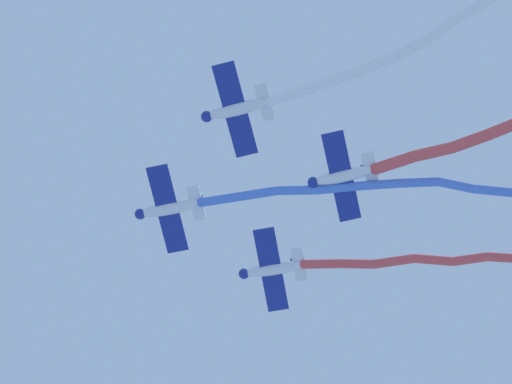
{
  "coord_description": "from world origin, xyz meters",
  "views": [
    {
      "loc": [
        -19.95,
        8.57,
        5.87
      ],
      "look_at": [
        3.78,
        -1.16,
        75.61
      ],
      "focal_mm": 65.25,
      "sensor_mm": 36.0,
      "label": 1
    }
  ],
  "objects_px": {
    "airplane_lead": "(168,209)",
    "airplane_left_wing": "(236,109)",
    "airplane_right_wing": "(272,269)",
    "airplane_slot": "(342,176)"
  },
  "relations": [
    {
      "from": "airplane_slot",
      "to": "airplane_lead",
      "type": "bearing_deg",
      "value": 1.57
    },
    {
      "from": "airplane_lead",
      "to": "airplane_left_wing",
      "type": "distance_m",
      "value": 10.03
    },
    {
      "from": "airplane_lead",
      "to": "airplane_right_wing",
      "type": "bearing_deg",
      "value": -134.93
    },
    {
      "from": "airplane_left_wing",
      "to": "airplane_right_wing",
      "type": "relative_size",
      "value": 0.97
    },
    {
      "from": "airplane_lead",
      "to": "airplane_left_wing",
      "type": "xyz_separation_m",
      "value": [
        -9.84,
        -1.93,
        -0.4
      ]
    },
    {
      "from": "airplane_right_wing",
      "to": "airplane_slot",
      "type": "bearing_deg",
      "value": 133.54
    },
    {
      "from": "airplane_left_wing",
      "to": "airplane_right_wing",
      "type": "height_order",
      "value": "airplane_right_wing"
    },
    {
      "from": "airplane_left_wing",
      "to": "airplane_slot",
      "type": "relative_size",
      "value": 0.99
    },
    {
      "from": "airplane_lead",
      "to": "airplane_slot",
      "type": "height_order",
      "value": "airplane_lead"
    },
    {
      "from": "airplane_lead",
      "to": "airplane_left_wing",
      "type": "relative_size",
      "value": 1.02
    }
  ]
}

